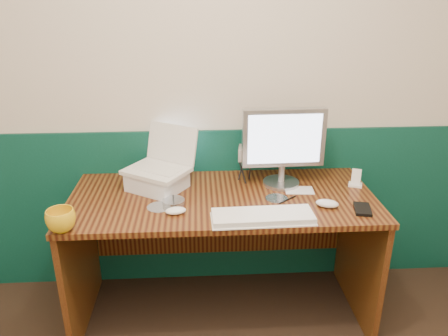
{
  "coord_description": "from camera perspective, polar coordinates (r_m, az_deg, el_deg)",
  "views": [
    {
      "loc": [
        0.06,
        -0.68,
        1.75
      ],
      "look_at": [
        0.17,
        1.23,
        0.97
      ],
      "focal_mm": 35.0,
      "sensor_mm": 36.0,
      "label": 1
    }
  ],
  "objects": [
    {
      "name": "back_wall",
      "position": [
        2.48,
        -4.78,
        10.46
      ],
      "size": [
        3.5,
        0.04,
        2.5
      ],
      "primitive_type": "cube",
      "color": "beige",
      "rests_on": "ground"
    },
    {
      "name": "wainscot",
      "position": [
        2.72,
        -4.28,
        -5.25
      ],
      "size": [
        3.48,
        0.02,
        1.0
      ],
      "primitive_type": "cube",
      "color": "#08382A",
      "rests_on": "ground"
    },
    {
      "name": "desk",
      "position": [
        2.48,
        -0.21,
        -11.53
      ],
      "size": [
        1.6,
        0.7,
        0.75
      ],
      "primitive_type": "cube",
      "color": "black",
      "rests_on": "ground"
    },
    {
      "name": "laptop_riser",
      "position": [
        2.38,
        -8.72,
        -1.66
      ],
      "size": [
        0.35,
        0.34,
        0.09
      ],
      "primitive_type": "cube",
      "rotation": [
        0.0,
        0.0,
        -0.58
      ],
      "color": "white",
      "rests_on": "desk"
    },
    {
      "name": "laptop",
      "position": [
        2.32,
        -8.97,
        2.38
      ],
      "size": [
        0.4,
        0.37,
        0.26
      ],
      "primitive_type": null,
      "rotation": [
        0.0,
        0.0,
        -0.58
      ],
      "color": "white",
      "rests_on": "laptop_riser"
    },
    {
      "name": "monitor",
      "position": [
        2.37,
        7.7,
        2.79
      ],
      "size": [
        0.45,
        0.14,
        0.44
      ],
      "primitive_type": null,
      "rotation": [
        0.0,
        0.0,
        0.03
      ],
      "color": "#ACACB1",
      "rests_on": "desk"
    },
    {
      "name": "keyboard",
      "position": [
        2.07,
        5.08,
        -6.41
      ],
      "size": [
        0.48,
        0.17,
        0.03
      ],
      "primitive_type": "cube",
      "rotation": [
        0.0,
        0.0,
        0.03
      ],
      "color": "white",
      "rests_on": "desk"
    },
    {
      "name": "mouse_right",
      "position": [
        2.23,
        13.32,
        -4.53
      ],
      "size": [
        0.13,
        0.1,
        0.04
      ],
      "primitive_type": "ellipsoid",
      "rotation": [
        0.0,
        0.0,
        -0.35
      ],
      "color": "white",
      "rests_on": "desk"
    },
    {
      "name": "mouse_left",
      "position": [
        2.12,
        -6.33,
        -5.56
      ],
      "size": [
        0.11,
        0.07,
        0.03
      ],
      "primitive_type": "ellipsoid",
      "rotation": [
        0.0,
        0.0,
        0.14
      ],
      "color": "white",
      "rests_on": "desk"
    },
    {
      "name": "mug",
      "position": [
        2.08,
        -20.53,
        -6.41
      ],
      "size": [
        0.17,
        0.17,
        0.1
      ],
      "primitive_type": "imported",
      "rotation": [
        0.0,
        0.0,
        0.32
      ],
      "color": "gold",
      "rests_on": "desk"
    },
    {
      "name": "camcorder",
      "position": [
        2.44,
        2.74,
        0.6
      ],
      "size": [
        0.11,
        0.15,
        0.21
      ],
      "primitive_type": null,
      "rotation": [
        0.0,
        0.0,
        -0.14
      ],
      "color": "#B8B8BD",
      "rests_on": "desk"
    },
    {
      "name": "cd_spindle",
      "position": [
        2.22,
        -6.61,
        -4.41
      ],
      "size": [
        0.11,
        0.11,
        0.02
      ],
      "primitive_type": "cylinder",
      "color": "silver",
      "rests_on": "desk"
    },
    {
      "name": "cd_loose_a",
      "position": [
        2.2,
        -8.44,
        -5.05
      ],
      "size": [
        0.12,
        0.12,
        0.0
      ],
      "primitive_type": "cylinder",
      "color": "#ACB4BC",
      "rests_on": "desk"
    },
    {
      "name": "cd_loose_b",
      "position": [
        2.28,
        6.88,
        -3.94
      ],
      "size": [
        0.12,
        0.12,
        0.0
      ],
      "primitive_type": "cylinder",
      "color": "#B6BEC7",
      "rests_on": "desk"
    },
    {
      "name": "pen",
      "position": [
        2.27,
        8.32,
        -4.1
      ],
      "size": [
        0.1,
        0.09,
        0.01
      ],
      "primitive_type": "cylinder",
      "rotation": [
        0.0,
        1.57,
        0.69
      ],
      "color": "black",
      "rests_on": "desk"
    },
    {
      "name": "papers",
      "position": [
        2.39,
        9.8,
        -2.88
      ],
      "size": [
        0.16,
        0.11,
        0.0
      ],
      "primitive_type": "cube",
      "rotation": [
        0.0,
        0.0,
        -0.08
      ],
      "color": "silver",
      "rests_on": "desk"
    },
    {
      "name": "dock",
      "position": [
        2.51,
        16.76,
        -2.11
      ],
      "size": [
        0.09,
        0.08,
        0.01
      ],
      "primitive_type": "cube",
      "rotation": [
        0.0,
        0.0,
        -0.38
      ],
      "color": "white",
      "rests_on": "desk"
    },
    {
      "name": "music_player",
      "position": [
        2.49,
        16.88,
        -1.07
      ],
      "size": [
        0.05,
        0.04,
        0.09
      ],
      "primitive_type": "cube",
      "rotation": [
        -0.17,
        0.0,
        -0.38
      ],
      "color": "white",
      "rests_on": "dock"
    },
    {
      "name": "pda",
      "position": [
        2.25,
        17.64,
        -5.14
      ],
      "size": [
        0.1,
        0.15,
        0.02
      ],
      "primitive_type": "cube",
      "rotation": [
        0.0,
        0.0,
        -0.23
      ],
      "color": "black",
      "rests_on": "desk"
    }
  ]
}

